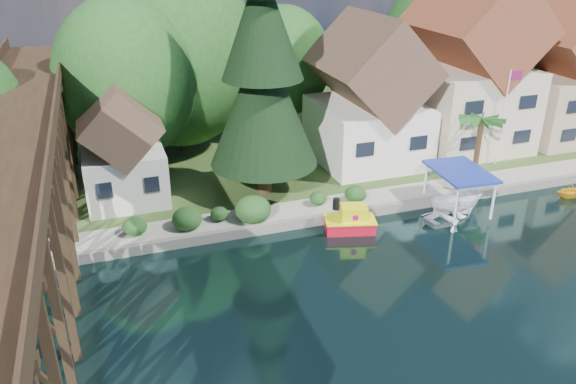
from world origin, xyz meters
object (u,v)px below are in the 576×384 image
at_px(trestle_bridge, 20,201).
at_px(tugboat, 351,221).
at_px(house_right, 563,75).
at_px(boat_canopy, 457,194).
at_px(house_left, 368,101).
at_px(shed, 123,152).
at_px(palm_tree, 482,122).
at_px(boat_white_a, 452,214).
at_px(flagpole, 506,108).
at_px(conifer, 263,69).
at_px(boat_yellow, 572,189).
at_px(house_center, 469,74).

bearing_deg(trestle_bridge, tugboat, 4.75).
bearing_deg(house_right, boat_canopy, -149.95).
xyz_separation_m(trestle_bridge, house_right, (41.00, 10.83, 0.43)).
xyz_separation_m(house_left, shed, (-18.00, -1.50, -1.31)).
height_order(house_right, shed, house_right).
xyz_separation_m(palm_tree, tugboat, (-11.90, -4.24, -3.76)).
bearing_deg(boat_white_a, house_right, -70.56).
xyz_separation_m(house_right, boat_white_a, (-16.91, -10.18, -5.38)).
bearing_deg(boat_canopy, flagpole, 35.62).
bearing_deg(palm_tree, flagpole, 19.83).
bearing_deg(shed, boat_white_a, -24.45).
height_order(trestle_bridge, flagpole, trestle_bridge).
xyz_separation_m(trestle_bridge, flagpole, (32.17, 6.70, -0.44)).
xyz_separation_m(shed, conifer, (8.85, -1.81, 5.05)).
bearing_deg(palm_tree, shed, 171.50).
xyz_separation_m(house_left, house_right, (18.00, 0.00, 0.64)).
xyz_separation_m(boat_white_a, boat_yellow, (9.72, 0.22, 0.20)).
xyz_separation_m(house_right, boat_yellow, (-7.19, -9.96, -5.18)).
xyz_separation_m(house_center, palm_tree, (-2.65, -5.64, -2.00)).
bearing_deg(boat_canopy, house_center, 54.38).
height_order(house_center, shed, house_center).
distance_m(house_left, flagpole, 10.06).
bearing_deg(flagpole, house_left, 155.78).
bearing_deg(house_right, flagpole, -154.97).
xyz_separation_m(shed, boat_canopy, (20.02, -7.75, -2.58)).
bearing_deg(house_left, shed, -175.23).
bearing_deg(flagpole, shed, 174.49).
relative_size(shed, tugboat, 2.32).
bearing_deg(palm_tree, boat_canopy, -136.54).
relative_size(boat_canopy, boat_yellow, 2.11).
distance_m(house_center, palm_tree, 6.54).
bearing_deg(house_right, palm_tree, -156.19).
xyz_separation_m(house_left, tugboat, (-5.55, -9.38, -4.48)).
bearing_deg(boat_yellow, boat_canopy, 96.64).
xyz_separation_m(boat_canopy, boat_yellow, (8.79, -0.71, -0.66)).
distance_m(house_center, house_right, 9.04).
xyz_separation_m(conifer, tugboat, (3.60, -6.07, -8.22)).
distance_m(palm_tree, boat_white_a, 8.33).
bearing_deg(conifer, house_center, 11.86).
bearing_deg(boat_yellow, trestle_bridge, 102.75).
bearing_deg(boat_white_a, conifer, 44.53).
bearing_deg(flagpole, tugboat, -160.35).
relative_size(house_center, tugboat, 4.11).
height_order(shed, palm_tree, shed).
bearing_deg(flagpole, house_center, 92.08).
xyz_separation_m(house_left, palm_tree, (6.35, -5.14, -0.72)).
bearing_deg(palm_tree, conifer, 173.27).
xyz_separation_m(flagpole, tugboat, (-14.72, -5.26, -4.24)).
bearing_deg(boat_white_a, boat_yellow, -100.31).
bearing_deg(boat_white_a, tugboat, 71.53).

